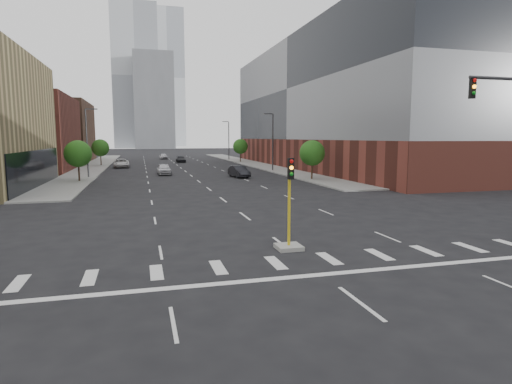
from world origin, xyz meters
name	(u,v)px	position (x,y,z in m)	size (l,w,h in m)	color
ground	(395,329)	(0.00, 0.00, 0.00)	(400.00, 400.00, 0.00)	black
sidewalk_left_far	(95,166)	(-15.00, 74.00, 0.07)	(5.00, 92.00, 0.15)	gray
sidewalk_right_far	(252,163)	(15.00, 74.00, 0.07)	(5.00, 92.00, 0.15)	gray
building_left_far_a	(4,133)	(-27.50, 66.00, 6.00)	(20.00, 22.00, 12.00)	brown
building_left_far_b	(41,132)	(-27.50, 92.00, 6.50)	(20.00, 24.00, 13.00)	brown
building_right_main	(351,105)	(29.50, 60.00, 11.00)	(24.00, 70.00, 22.00)	brown
tower_left	(136,78)	(-8.00, 220.00, 35.00)	(22.00, 22.00, 70.00)	#B2B7BC
tower_right	(167,80)	(10.00, 260.00, 40.00)	(20.00, 20.00, 80.00)	#B2B7BC
tower_mid	(154,102)	(0.00, 200.00, 22.00)	(18.00, 18.00, 44.00)	slate
median_traffic_signal	(289,229)	(0.00, 8.97, 0.97)	(1.20, 1.20, 4.40)	#999993
streetlight_right_a	(272,139)	(13.41, 55.00, 5.01)	(1.60, 0.22, 9.07)	#2D2D30
streetlight_right_b	(228,139)	(13.41, 90.00, 5.01)	(1.60, 0.22, 9.07)	#2D2D30
streetlight_left	(88,140)	(-13.41, 50.00, 5.01)	(1.60, 0.22, 9.07)	#2D2D30
tree_left_near	(78,154)	(-14.00, 45.00, 3.39)	(3.20, 3.20, 4.85)	#382619
tree_left_far	(100,148)	(-14.00, 75.00, 3.39)	(3.20, 3.20, 4.85)	#382619
tree_right_near	(312,153)	(14.00, 40.00, 3.39)	(3.20, 3.20, 4.85)	#382619
tree_right_far	(240,146)	(14.00, 80.00, 3.39)	(3.20, 3.20, 4.85)	#382619
car_near_left	(164,169)	(-3.60, 52.74, 0.80)	(1.90, 4.72, 1.61)	silver
car_mid_right	(239,172)	(5.93, 45.99, 0.78)	(1.65, 4.72, 1.55)	black
car_far_left	(121,163)	(-10.12, 69.36, 0.78)	(2.58, 5.61, 1.56)	silver
car_deep_right	(181,159)	(1.50, 82.70, 0.67)	(1.88, 4.62, 1.34)	black
car_distant	(163,156)	(-1.36, 97.71, 0.71)	(1.67, 4.15, 1.41)	#BDBCC1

